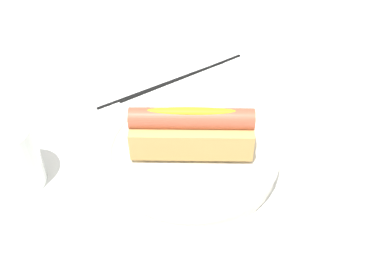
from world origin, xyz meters
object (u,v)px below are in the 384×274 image
(serving_bowl, at_px, (192,156))
(water_glass, at_px, (11,163))
(chopstick_near, at_px, (163,83))
(chopstick_far, at_px, (181,77))
(hotdog_front, at_px, (192,132))

(serving_bowl, distance_m, water_glass, 0.22)
(serving_bowl, distance_m, chopstick_near, 0.17)
(water_glass, height_order, chopstick_far, water_glass)
(serving_bowl, relative_size, chopstick_far, 1.02)
(hotdog_front, relative_size, chopstick_near, 0.71)
(water_glass, xyz_separation_m, chopstick_near, (-0.20, -0.17, -0.04))
(serving_bowl, height_order, hotdog_front, hotdog_front)
(hotdog_front, xyz_separation_m, chopstick_far, (-0.01, -0.18, -0.06))
(serving_bowl, bearing_deg, hotdog_front, 159.44)
(serving_bowl, height_order, chopstick_far, serving_bowl)
(chopstick_near, bearing_deg, serving_bowl, 74.25)
(serving_bowl, xyz_separation_m, chopstick_far, (-0.01, -0.18, -0.01))
(chopstick_near, xyz_separation_m, chopstick_far, (-0.03, -0.01, 0.00))
(hotdog_front, distance_m, chopstick_far, 0.19)
(serving_bowl, height_order, chopstick_near, serving_bowl)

